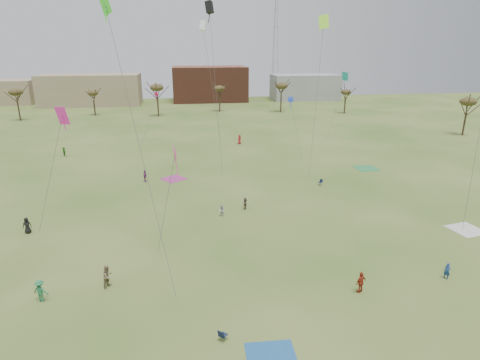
{
  "coord_description": "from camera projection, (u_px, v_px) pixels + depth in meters",
  "views": [
    {
      "loc": [
        -5.81,
        -26.95,
        18.7
      ],
      "look_at": [
        0.0,
        12.0,
        5.5
      ],
      "focal_mm": 29.85,
      "sensor_mm": 36.0,
      "label": 1
    }
  ],
  "objects": [
    {
      "name": "radio_tower",
      "position": [
        275.0,
        45.0,
        147.34
      ],
      "size": [
        1.51,
        1.72,
        41.0
      ],
      "color": "#9EA3A8",
      "rests_on": "ground"
    },
    {
      "name": "tree_line",
      "position": [
        191.0,
        94.0,
        103.58
      ],
      "size": [
        117.44,
        49.32,
        8.91
      ],
      "color": "#3A2B1E",
      "rests_on": "ground"
    },
    {
      "name": "spectator_fore_a",
      "position": [
        361.0,
        282.0,
        31.68
      ],
      "size": [
        1.16,
        0.85,
        1.83
      ],
      "primitive_type": "imported",
      "rotation": [
        0.0,
        0.0,
        3.57
      ],
      "color": "#A5321C",
      "rests_on": "ground"
    },
    {
      "name": "ground",
      "position": [
        262.0,
        292.0,
        32.03
      ],
      "size": [
        260.0,
        260.0,
        0.0
      ],
      "primitive_type": "plane",
      "color": "#36591C",
      "rests_on": "ground"
    },
    {
      "name": "spectator_mid_d",
      "position": [
        145.0,
        176.0,
        57.76
      ],
      "size": [
        0.65,
        1.12,
        1.79
      ],
      "primitive_type": "imported",
      "rotation": [
        0.0,
        0.0,
        1.35
      ],
      "color": "#8A3987",
      "rests_on": "ground"
    },
    {
      "name": "blanket_olive",
      "position": [
        366.0,
        168.0,
        64.46
      ],
      "size": [
        3.48,
        3.48,
        0.03
      ],
      "primitive_type": "cube",
      "rotation": [
        0.0,
        0.0,
        3.12
      ],
      "color": "#318849",
      "rests_on": "ground"
    },
    {
      "name": "blanket_plum",
      "position": [
        174.0,
        179.0,
        59.32
      ],
      "size": [
        4.3,
        4.3,
        0.03
      ],
      "primitive_type": "cube",
      "rotation": [
        0.0,
        0.0,
        0.62
      ],
      "color": "#AA347E",
      "rests_on": "ground"
    },
    {
      "name": "flyer_near_right",
      "position": [
        447.0,
        271.0,
        33.62
      ],
      "size": [
        0.59,
        0.62,
        1.43
      ],
      "primitive_type": "imported",
      "rotation": [
        0.0,
        0.0,
        5.37
      ],
      "color": "navy",
      "rests_on": "ground"
    },
    {
      "name": "building_tan_west",
      "position": [
        5.0,
        92.0,
        136.07
      ],
      "size": [
        20.0,
        12.0,
        8.0
      ],
      "primitive_type": "cube",
      "color": "#937F60",
      "rests_on": "ground"
    },
    {
      "name": "kites_aloft",
      "position": [
        223.0,
        40.0,
        54.85
      ],
      "size": [
        52.44,
        63.41,
        26.34
      ],
      "color": "red",
      "rests_on": "ground"
    },
    {
      "name": "spectator_fore_b",
      "position": [
        108.0,
        276.0,
        32.43
      ],
      "size": [
        1.12,
        1.18,
        1.93
      ],
      "primitive_type": "imported",
      "rotation": [
        0.0,
        0.0,
        1.0
      ],
      "color": "#7D6B4F",
      "rests_on": "ground"
    },
    {
      "name": "building_brick",
      "position": [
        209.0,
        84.0,
        143.35
      ],
      "size": [
        26.0,
        16.0,
        12.0
      ],
      "primitive_type": "cube",
      "color": "brown",
      "rests_on": "ground"
    },
    {
      "name": "flyer_near_center",
      "position": [
        40.0,
        291.0,
        30.58
      ],
      "size": [
        1.33,
        1.01,
        1.82
      ],
      "primitive_type": "imported",
      "rotation": [
        0.0,
        0.0,
        2.82
      ],
      "color": "#277547",
      "rests_on": "ground"
    },
    {
      "name": "flyer_far_b",
      "position": [
        239.0,
        139.0,
        80.35
      ],
      "size": [
        1.06,
        1.07,
        1.87
      ],
      "primitive_type": "imported",
      "rotation": [
        0.0,
        0.0,
        0.82
      ],
      "color": "#A41C26",
      "rests_on": "ground"
    },
    {
      "name": "building_grey",
      "position": [
        305.0,
        87.0,
        146.85
      ],
      "size": [
        24.0,
        12.0,
        9.0
      ],
      "primitive_type": "cube",
      "color": "gray",
      "rests_on": "ground"
    },
    {
      "name": "spectator_mid_e",
      "position": [
        222.0,
        211.0,
        46.02
      ],
      "size": [
        0.89,
        0.89,
        1.45
      ],
      "primitive_type": "imported",
      "rotation": [
        0.0,
        0.0,
        5.49
      ],
      "color": "silver",
      "rests_on": "ground"
    },
    {
      "name": "camp_chair_right",
      "position": [
        320.0,
        183.0,
        56.54
      ],
      "size": [
        0.73,
        0.71,
        0.87
      ],
      "rotation": [
        0.0,
        0.0,
        5.27
      ],
      "color": "#131B35",
      "rests_on": "ground"
    },
    {
      "name": "camp_chair_center",
      "position": [
        223.0,
        337.0,
        26.65
      ],
      "size": [
        0.74,
        0.74,
        0.87
      ],
      "rotation": [
        0.0,
        0.0,
        2.42
      ],
      "color": "#142039",
      "rests_on": "ground"
    },
    {
      "name": "flyer_mid_a",
      "position": [
        27.0,
        225.0,
        41.83
      ],
      "size": [
        0.96,
        0.74,
        1.76
      ],
      "primitive_type": "imported",
      "rotation": [
        0.0,
        0.0,
        0.23
      ],
      "color": "black",
      "rests_on": "ground"
    },
    {
      "name": "building_tan",
      "position": [
        91.0,
        90.0,
        133.39
      ],
      "size": [
        32.0,
        14.0,
        10.0
      ],
      "primitive_type": "cube",
      "color": "#937F60",
      "rests_on": "ground"
    },
    {
      "name": "flyer_far_a",
      "position": [
        64.0,
        152.0,
        71.51
      ],
      "size": [
        1.03,
        1.6,
        1.64
      ],
      "primitive_type": "imported",
      "rotation": [
        0.0,
        0.0,
        1.96
      ],
      "color": "#36802A",
      "rests_on": "ground"
    },
    {
      "name": "blanket_cream",
      "position": [
        466.0,
        230.0,
        42.85
      ],
      "size": [
        3.72,
        3.72,
        0.03
      ],
      "primitive_type": "cube",
      "rotation": [
        0.0,
        0.0,
        0.18
      ],
      "color": "silver",
      "rests_on": "ground"
    },
    {
      "name": "spectator_fore_c",
      "position": [
        245.0,
        203.0,
        48.19
      ],
      "size": [
        0.67,
        1.38,
        1.43
      ],
      "primitive_type": "imported",
      "rotation": [
        0.0,
        0.0,
        4.51
      ],
      "color": "brown",
      "rests_on": "ground"
    },
    {
      "name": "blanket_blue",
      "position": [
        272.0,
        359.0,
        25.13
      ],
      "size": [
        3.3,
        3.3,
        0.03
      ],
      "primitive_type": "cube",
      "rotation": [
        0.0,
        0.0,
        3.1
      ],
      "color": "#2460A0",
      "rests_on": "ground"
    }
  ]
}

